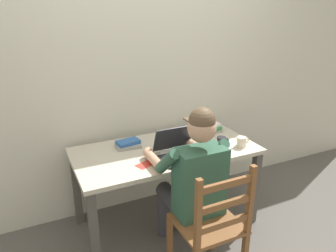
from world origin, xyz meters
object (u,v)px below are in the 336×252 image
object	(u,v)px
desk	(166,158)
wooden_chair	(211,226)
coffee_mug_white	(242,142)
seated_person	(192,178)
coffee_mug_dark	(222,142)
landscape_photo_print	(145,165)
laptop	(179,150)
book_stack_main	(128,144)
computer_mouse	(209,152)
book_stack_side	(211,128)

from	to	relation	value
desk	wooden_chair	distance (m)	0.75
wooden_chair	coffee_mug_white	bearing A→B (deg)	39.72
seated_person	coffee_mug_dark	bearing A→B (deg)	32.10
wooden_chair	landscape_photo_print	size ratio (longest dim) A/B	7.13
desk	landscape_photo_print	bearing A→B (deg)	-143.40
laptop	seated_person	bearing A→B (deg)	-98.16
book_stack_main	coffee_mug_white	bearing A→B (deg)	-25.26
seated_person	book_stack_main	xyz separation A→B (m)	(-0.26, 0.62, 0.07)
computer_mouse	book_stack_main	size ratio (longest dim) A/B	0.48
book_stack_main	landscape_photo_print	distance (m)	0.37
coffee_mug_white	book_stack_side	distance (m)	0.41
laptop	book_stack_side	world-z (taller)	laptop
laptop	coffee_mug_white	world-z (taller)	laptop
computer_mouse	book_stack_main	distance (m)	0.68
seated_person	computer_mouse	distance (m)	0.35
book_stack_main	landscape_photo_print	bearing A→B (deg)	-88.98
computer_mouse	coffee_mug_dark	bearing A→B (deg)	22.16
computer_mouse	landscape_photo_print	xyz separation A→B (m)	(-0.53, 0.05, -0.02)
desk	computer_mouse	world-z (taller)	computer_mouse
coffee_mug_dark	landscape_photo_print	size ratio (longest dim) A/B	0.88
coffee_mug_dark	desk	bearing A→B (deg)	157.54
laptop	coffee_mug_white	bearing A→B (deg)	-7.11
desk	coffee_mug_dark	distance (m)	0.49
wooden_chair	book_stack_side	distance (m)	1.10
seated_person	book_stack_side	size ratio (longest dim) A/B	6.54
desk	book_stack_side	bearing A→B (deg)	17.68
seated_person	desk	bearing A→B (deg)	89.47
book_stack_side	wooden_chair	bearing A→B (deg)	-121.42
coffee_mug_white	coffee_mug_dark	xyz separation A→B (m)	(-0.16, 0.06, 0.00)
laptop	coffee_mug_dark	distance (m)	0.39
coffee_mug_dark	book_stack_main	bearing A→B (deg)	153.43
book_stack_main	book_stack_side	distance (m)	0.82
computer_mouse	landscape_photo_print	distance (m)	0.54
laptop	coffee_mug_dark	size ratio (longest dim) A/B	2.89
seated_person	book_stack_side	bearing A→B (deg)	48.52
seated_person	book_stack_side	distance (m)	0.84
desk	wooden_chair	bearing A→B (deg)	-90.33
wooden_chair	coffee_mug_dark	world-z (taller)	wooden_chair
computer_mouse	laptop	bearing A→B (deg)	161.89
seated_person	laptop	bearing A→B (deg)	81.84
coffee_mug_dark	computer_mouse	bearing A→B (deg)	-157.84
desk	computer_mouse	bearing A→B (deg)	-41.65
wooden_chair	book_stack_main	world-z (taller)	wooden_chair
computer_mouse	book_stack_side	xyz separation A→B (m)	(0.28, 0.42, 0.02)
coffee_mug_dark	laptop	bearing A→B (deg)	178.15
wooden_chair	coffee_mug_dark	xyz separation A→B (m)	(0.44, 0.55, 0.31)
seated_person	laptop	xyz separation A→B (m)	(0.04, 0.29, 0.09)
seated_person	coffee_mug_white	xyz separation A→B (m)	(0.60, 0.22, 0.09)
seated_person	coffee_mug_dark	world-z (taller)	seated_person
desk	book_stack_side	xyz separation A→B (m)	(0.55, 0.18, 0.12)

